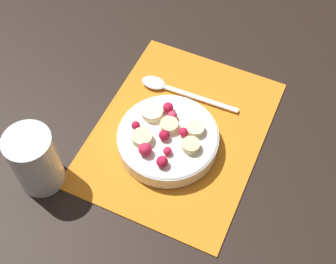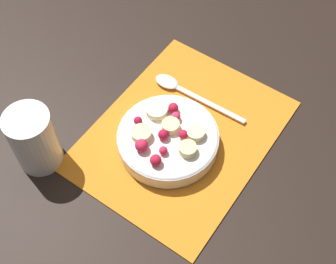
# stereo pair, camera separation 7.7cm
# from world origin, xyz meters

# --- Properties ---
(ground_plane) EXTENTS (3.00, 3.00, 0.00)m
(ground_plane) POSITION_xyz_m (0.00, 0.00, 0.00)
(ground_plane) COLOR black
(placemat) EXTENTS (0.36, 0.28, 0.01)m
(placemat) POSITION_xyz_m (0.00, 0.00, 0.00)
(placemat) COLOR orange
(placemat) RESTS_ON ground_plane
(fruit_bowl) EXTENTS (0.17, 0.17, 0.05)m
(fruit_bowl) POSITION_xyz_m (0.03, -0.01, 0.03)
(fruit_bowl) COLOR white
(fruit_bowl) RESTS_ON placemat
(spoon) EXTENTS (0.03, 0.19, 0.01)m
(spoon) POSITION_xyz_m (-0.08, -0.06, 0.01)
(spoon) COLOR silver
(spoon) RESTS_ON placemat
(drinking_glass) EXTENTS (0.08, 0.08, 0.12)m
(drinking_glass) POSITION_xyz_m (0.17, -0.17, 0.06)
(drinking_glass) COLOR white
(drinking_glass) RESTS_ON ground_plane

